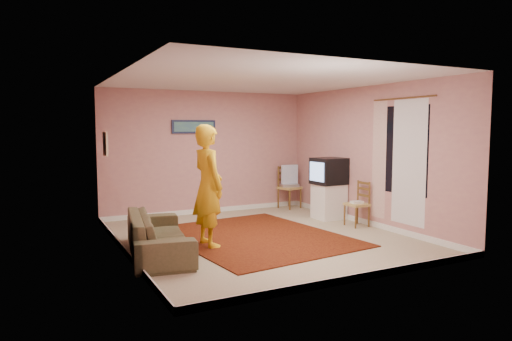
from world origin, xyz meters
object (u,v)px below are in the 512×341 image
chair_b (357,199)px  sofa (158,234)px  chair_a (290,183)px  crt_tv (329,171)px  tv_cabinet (329,201)px  person (208,186)px

chair_b → sofa: chair_b is taller
chair_a → crt_tv: bearing=-104.4°
tv_cabinet → person: person is taller
tv_cabinet → chair_a: chair_a is taller
person → crt_tv: bearing=-77.6°
crt_tv → tv_cabinet: bearing=0.0°
tv_cabinet → chair_a: 1.44m
chair_a → chair_b: size_ratio=1.18×
sofa → crt_tv: bearing=-65.5°
chair_b → person: person is taller
chair_a → sofa: size_ratio=0.27×
chair_a → person: person is taller
crt_tv → chair_a: 1.47m
sofa → tv_cabinet: bearing=-65.5°
tv_cabinet → crt_tv: (-0.01, -0.00, 0.62)m
chair_b → person: bearing=-87.7°
tv_cabinet → sofa: bearing=-164.6°
tv_cabinet → person: bearing=-162.6°
chair_a → person: 3.71m
tv_cabinet → person: size_ratio=0.37×
crt_tv → sofa: bearing=-167.1°
chair_a → chair_b: chair_a is taller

